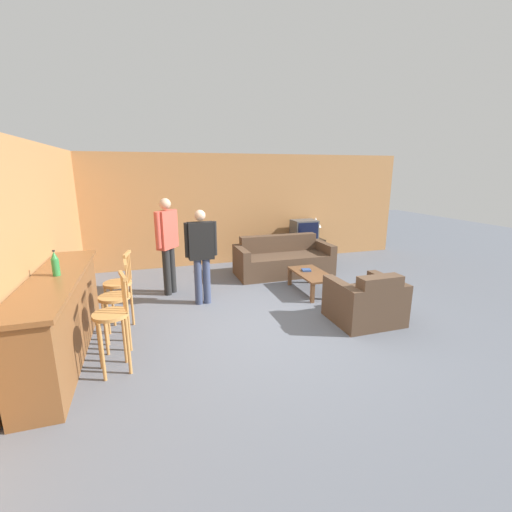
{
  "coord_description": "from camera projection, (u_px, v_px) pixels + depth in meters",
  "views": [
    {
      "loc": [
        -1.77,
        -4.39,
        2.22
      ],
      "look_at": [
        -0.11,
        0.8,
        0.85
      ],
      "focal_mm": 24.0,
      "sensor_mm": 36.0,
      "label": 1
    }
  ],
  "objects": [
    {
      "name": "bottle",
      "position": [
        55.0,
        264.0,
        3.99
      ],
      "size": [
        0.08,
        0.08,
        0.31
      ],
      "color": "#2D7F3D",
      "rests_on": "bar_counter"
    },
    {
      "name": "tv",
      "position": [
        304.0,
        230.0,
        8.52
      ],
      "size": [
        0.6,
        0.47,
        0.48
      ],
      "color": "#4C4C4C",
      "rests_on": "tv_unit"
    },
    {
      "name": "tv_unit",
      "position": [
        303.0,
        250.0,
        8.65
      ],
      "size": [
        0.95,
        0.55,
        0.54
      ],
      "color": "#2D2319",
      "rests_on": "ground_plane"
    },
    {
      "name": "armchair_near",
      "position": [
        366.0,
        303.0,
        5.11
      ],
      "size": [
        0.96,
        0.86,
        0.8
      ],
      "color": "#4C3828",
      "rests_on": "ground_plane"
    },
    {
      "name": "coffee_table",
      "position": [
        312.0,
        276.0,
        6.35
      ],
      "size": [
        0.54,
        1.06,
        0.37
      ],
      "color": "brown",
      "rests_on": "ground_plane"
    },
    {
      "name": "bar_counter",
      "position": [
        61.0,
        316.0,
        4.12
      ],
      "size": [
        0.55,
        2.7,
        1.02
      ],
      "color": "brown",
      "rests_on": "ground_plane"
    },
    {
      "name": "table_lamp",
      "position": [
        315.0,
        223.0,
        8.57
      ],
      "size": [
        0.3,
        0.3,
        0.53
      ],
      "color": "brown",
      "rests_on": "tv_unit"
    },
    {
      "name": "bar_chair_near",
      "position": [
        113.0,
        322.0,
        3.76
      ],
      "size": [
        0.45,
        0.45,
        1.13
      ],
      "color": "#B77F42",
      "rests_on": "ground_plane"
    },
    {
      "name": "bar_chair_far",
      "position": [
        119.0,
        290.0,
        4.78
      ],
      "size": [
        0.45,
        0.45,
        1.13
      ],
      "color": "#B77F42",
      "rests_on": "ground_plane"
    },
    {
      "name": "bar_chair_mid",
      "position": [
        116.0,
        304.0,
        4.27
      ],
      "size": [
        0.41,
        0.41,
        1.13
      ],
      "color": "#B77F42",
      "rests_on": "ground_plane"
    },
    {
      "name": "ground_plane",
      "position": [
        279.0,
        323.0,
        5.12
      ],
      "size": [
        24.0,
        24.0,
        0.0
      ],
      "primitive_type": "plane",
      "color": "#565B66"
    },
    {
      "name": "wall_left",
      "position": [
        49.0,
        234.0,
        5.09
      ],
      "size": [
        0.08,
        8.65,
        2.6
      ],
      "color": "#B27A47",
      "rests_on": "ground_plane"
    },
    {
      "name": "person_by_counter",
      "position": [
        201.0,
        252.0,
        5.66
      ],
      "size": [
        0.54,
        0.18,
        1.6
      ],
      "color": "#384260",
      "rests_on": "ground_plane"
    },
    {
      "name": "person_by_window",
      "position": [
        167.0,
        241.0,
        6.12
      ],
      "size": [
        0.41,
        0.47,
        1.75
      ],
      "color": "black",
      "rests_on": "ground_plane"
    },
    {
      "name": "book_on_table",
      "position": [
        306.0,
        270.0,
        6.46
      ],
      "size": [
        0.19,
        0.19,
        0.03
      ],
      "color": "navy",
      "rests_on": "coffee_table"
    },
    {
      "name": "couch_far",
      "position": [
        283.0,
        261.0,
        7.49
      ],
      "size": [
        2.08,
        0.9,
        0.82
      ],
      "color": "#4C3828",
      "rests_on": "ground_plane"
    },
    {
      "name": "wall_back",
      "position": [
        224.0,
        210.0,
        8.18
      ],
      "size": [
        9.4,
        0.08,
        2.6
      ],
      "color": "#B27A47",
      "rests_on": "ground_plane"
    }
  ]
}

